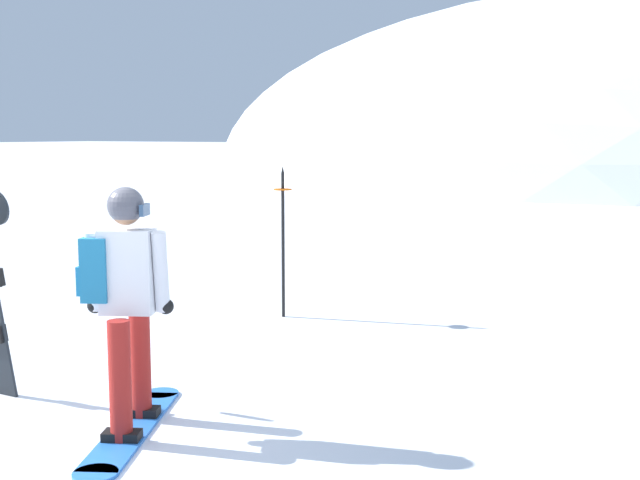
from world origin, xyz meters
name	(u,v)px	position (x,y,z in m)	size (l,w,h in m)	color
ground_plane	(40,448)	(0.00, 0.00, 0.00)	(300.00, 300.00, 0.00)	white
ridge_peak_main	(627,175)	(-2.73, 39.67, 0.00)	(41.84, 37.65, 17.82)	white
snowboarder_main	(124,302)	(0.27, 0.54, 0.92)	(0.96, 1.68, 1.71)	blue
piste_marker_near	(283,231)	(-0.69, 4.15, 0.98)	(0.20, 0.20, 1.71)	black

